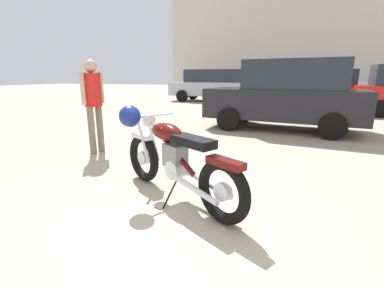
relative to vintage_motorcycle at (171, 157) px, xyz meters
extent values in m
plane|color=tan|center=(0.27, -0.38, -0.49)|extent=(80.00, 80.00, 0.00)
torus|color=black|center=(-0.56, 0.36, -0.17)|extent=(0.61, 0.42, 0.64)
cylinder|color=silver|center=(-0.56, 0.36, -0.17)|extent=(0.20, 0.16, 0.18)
torus|color=black|center=(0.68, -0.37, -0.17)|extent=(0.61, 0.42, 0.64)
cylinder|color=silver|center=(0.68, -0.37, -0.17)|extent=(0.20, 0.16, 0.18)
cube|color=silver|center=(-0.56, 0.36, 0.13)|extent=(0.38, 0.30, 0.06)
cube|color=#4C0C0A|center=(0.70, -0.38, 0.12)|extent=(0.41, 0.32, 0.07)
cylinder|color=silver|center=(-0.49, 0.23, 0.11)|extent=(0.26, 0.18, 0.58)
cylinder|color=silver|center=(-0.41, 0.36, 0.11)|extent=(0.26, 0.18, 0.58)
sphere|color=silver|center=(-0.41, 0.27, 0.35)|extent=(0.17, 0.17, 0.17)
cylinder|color=silver|center=(-0.34, 0.23, 0.42)|extent=(0.34, 0.55, 0.03)
sphere|color=navy|center=(-0.50, -0.02, 0.44)|extent=(0.25, 0.25, 0.25)
cylinder|color=#4C0C0A|center=(0.00, 0.03, 0.09)|extent=(0.68, 0.43, 0.47)
ellipsoid|color=#4C0C0A|center=(-0.10, 0.09, 0.27)|extent=(0.56, 0.46, 0.20)
cube|color=black|center=(0.30, -0.15, 0.24)|extent=(0.57, 0.45, 0.09)
cube|color=slate|center=(0.04, 0.00, 0.02)|extent=(0.32, 0.29, 0.26)
cylinder|color=silver|center=(0.08, -0.02, -0.13)|extent=(0.29, 0.28, 0.22)
cylinder|color=silver|center=(0.35, -0.30, -0.21)|extent=(0.63, 0.41, 0.14)
cylinder|color=silver|center=(0.45, -0.12, -0.21)|extent=(0.63, 0.41, 0.14)
cylinder|color=black|center=(0.08, -0.21, -0.33)|extent=(0.14, 0.21, 0.33)
cylinder|color=#706656|center=(-2.08, 1.25, -0.06)|extent=(0.12, 0.12, 0.86)
cylinder|color=#706656|center=(-2.03, 1.42, -0.06)|extent=(0.12, 0.12, 0.86)
cylinder|color=red|center=(-2.06, 1.34, 0.66)|extent=(0.30, 0.30, 0.58)
cylinder|color=tan|center=(-2.11, 1.15, 0.69)|extent=(0.08, 0.08, 0.55)
cylinder|color=tan|center=(-2.01, 1.52, 0.69)|extent=(0.08, 0.08, 0.55)
sphere|color=tan|center=(-2.06, 1.34, 1.06)|extent=(0.22, 0.22, 0.22)
cylinder|color=black|center=(4.36, 11.27, -0.18)|extent=(0.63, 0.23, 0.62)
cylinder|color=black|center=(4.28, 9.55, -0.18)|extent=(0.63, 0.23, 0.62)
cylinder|color=black|center=(1.67, 11.41, -0.18)|extent=(0.63, 0.23, 0.62)
cylinder|color=black|center=(1.58, 9.69, -0.18)|extent=(0.63, 0.23, 0.62)
cube|color=red|center=(2.97, 10.48, 0.18)|extent=(4.28, 1.93, 0.72)
cube|color=#232833|center=(2.97, 10.48, 0.86)|extent=(2.08, 1.66, 0.64)
cylinder|color=black|center=(-0.13, 4.14, -0.19)|extent=(0.62, 0.26, 0.60)
cylinder|color=black|center=(0.07, 5.76, -0.19)|extent=(0.62, 0.26, 0.60)
cylinder|color=black|center=(2.25, 3.84, -0.19)|extent=(0.62, 0.26, 0.60)
cylinder|color=black|center=(2.46, 5.47, -0.19)|extent=(0.62, 0.26, 0.60)
cube|color=black|center=(1.16, 4.80, 0.19)|extent=(4.07, 2.11, 0.76)
cube|color=#232833|center=(1.41, 4.77, 0.93)|extent=(2.57, 1.80, 0.72)
cylinder|color=black|center=(4.52, 9.66, -0.19)|extent=(0.62, 0.25, 0.60)
cylinder|color=black|center=(4.36, 8.03, -0.19)|extent=(0.62, 0.25, 0.60)
cylinder|color=black|center=(5.06, 11.81, -0.19)|extent=(0.62, 0.26, 0.60)
cylinder|color=black|center=(5.25, 13.44, -0.19)|extent=(0.62, 0.26, 0.60)
cylinder|color=black|center=(-4.15, 11.49, -0.17)|extent=(0.65, 0.23, 0.64)
cylinder|color=black|center=(-4.09, 13.25, -0.17)|extent=(0.65, 0.23, 0.64)
cylinder|color=black|center=(-1.15, 11.39, -0.17)|extent=(0.65, 0.23, 0.64)
cylinder|color=black|center=(-1.10, 13.15, -0.17)|extent=(0.65, 0.23, 0.64)
cube|color=#ADB2BC|center=(-2.62, 12.32, 0.20)|extent=(4.76, 1.92, 0.74)
cube|color=#232833|center=(-2.32, 12.31, 0.91)|extent=(3.55, 1.72, 0.68)
cube|color=beige|center=(-0.29, 28.35, 4.03)|extent=(18.56, 11.54, 9.04)
camera|label=1|loc=(1.14, -2.70, 0.89)|focal=25.14mm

